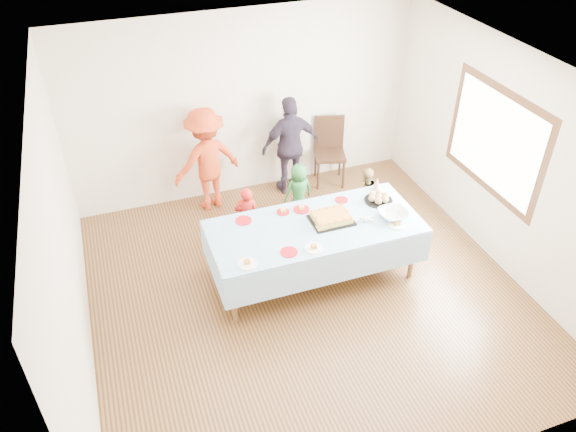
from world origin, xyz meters
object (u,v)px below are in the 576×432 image
Objects in this scene: birthday_cake at (331,218)px; dining_chair at (329,147)px; adult_left at (207,160)px; party_table at (315,229)px.

birthday_cake is 2.21m from dining_chair.
dining_chair is 0.68× the size of adult_left.
birthday_cake is at bearing 105.38° from adult_left.
party_table is 1.64× the size of adult_left.
party_table is 2.41× the size of dining_chair.
birthday_cake is at bearing -96.74° from dining_chair.
dining_chair reaches higher than party_table.
party_table is 5.01× the size of birthday_cake.
birthday_cake is at bearing 5.85° from party_table.
party_table is 2.13m from adult_left.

